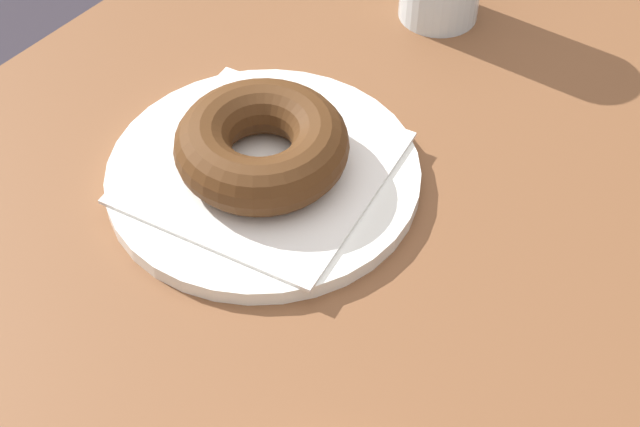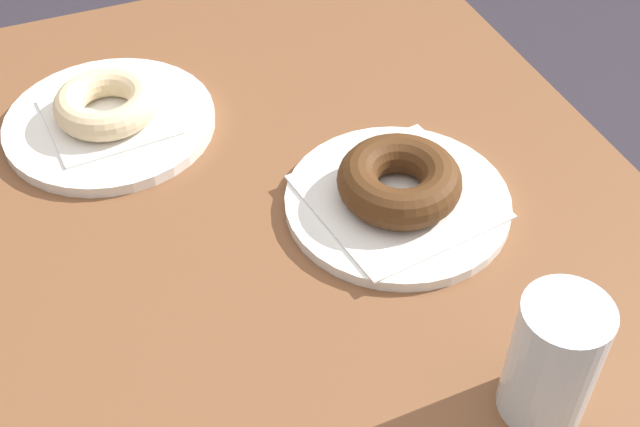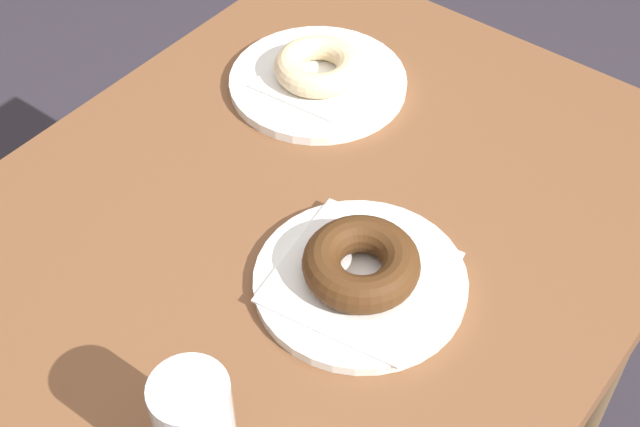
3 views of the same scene
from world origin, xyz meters
TOP-DOWN VIEW (x-y plane):
  - table at (0.00, 0.00)m, footprint 0.91×0.71m
  - plate_sugar_ring at (-0.20, -0.14)m, footprint 0.23×0.23m
  - napkin_sugar_ring at (-0.20, -0.14)m, footprint 0.14×0.14m
  - donut_sugar_ring at (-0.20, -0.14)m, footprint 0.11×0.11m
  - plate_chocolate_ring at (0.03, 0.10)m, footprint 0.22×0.22m
  - napkin_chocolate_ring at (0.03, 0.10)m, footprint 0.19×0.19m
  - donut_chocolate_ring at (0.03, 0.10)m, footprint 0.12×0.12m
  - water_glass at (0.27, 0.10)m, footprint 0.07×0.07m

SIDE VIEW (x-z plane):
  - table at x=0.00m, z-range 0.27..1.03m
  - plate_chocolate_ring at x=0.03m, z-range 0.76..0.77m
  - plate_sugar_ring at x=-0.20m, z-range 0.76..0.77m
  - napkin_chocolate_ring at x=0.03m, z-range 0.77..0.78m
  - napkin_sugar_ring at x=-0.20m, z-range 0.77..0.78m
  - donut_sugar_ring at x=-0.20m, z-range 0.78..0.81m
  - donut_chocolate_ring at x=0.03m, z-range 0.78..0.82m
  - water_glass at x=0.27m, z-range 0.76..0.88m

